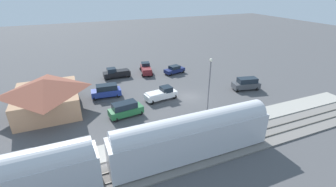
% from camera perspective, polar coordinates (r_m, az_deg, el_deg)
% --- Properties ---
extents(ground_plane, '(200.00, 200.00, 0.00)m').
position_cam_1_polar(ground_plane, '(41.54, 5.06, -0.75)').
color(ground_plane, '#4C4C4F').
extents(railway_track, '(4.80, 70.00, 0.30)m').
position_cam_1_polar(railway_track, '(31.54, 17.18, -10.60)').
color(railway_track, slate).
rests_on(railway_track, ground).
extents(platform, '(3.20, 46.00, 0.30)m').
position_cam_1_polar(platform, '(34.07, 12.97, -7.12)').
color(platform, '#A8A399').
rests_on(platform, ground).
extents(station_building, '(11.13, 9.49, 5.13)m').
position_cam_1_polar(station_building, '(40.10, -26.89, -0.25)').
color(station_building, tan).
rests_on(station_building, ground).
extents(pedestrian_on_platform, '(0.36, 0.36, 1.71)m').
position_cam_1_polar(pedestrian_on_platform, '(31.38, 4.89, -7.05)').
color(pedestrian_on_platform, '#333338').
rests_on(pedestrian_on_platform, platform).
extents(pedestrian_waiting_far, '(0.36, 0.36, 1.71)m').
position_cam_1_polar(pedestrian_waiting_far, '(30.10, 3.62, -8.51)').
color(pedestrian_waiting_far, '#333338').
rests_on(pedestrian_waiting_far, platform).
extents(suv_blue, '(2.39, 5.06, 2.22)m').
position_cam_1_polar(suv_blue, '(42.17, -14.41, 0.65)').
color(suv_blue, '#283D9E').
rests_on(suv_blue, ground).
extents(pickup_black, '(2.03, 5.43, 2.14)m').
position_cam_1_polar(pickup_black, '(50.71, -12.20, 4.80)').
color(pickup_black, black).
rests_on(pickup_black, ground).
extents(sedan_navy, '(2.82, 4.80, 1.74)m').
position_cam_1_polar(sedan_navy, '(52.06, 1.54, 5.70)').
color(sedan_navy, navy).
rests_on(sedan_navy, ground).
extents(pickup_white, '(2.59, 5.60, 2.14)m').
position_cam_1_polar(pickup_white, '(39.96, -1.58, -0.09)').
color(pickup_white, white).
rests_on(pickup_white, ground).
extents(suv_green, '(2.60, 5.12, 2.22)m').
position_cam_1_polar(suv_green, '(35.44, -10.06, -3.67)').
color(suv_green, '#236638').
rests_on(suv_green, ground).
extents(suv_charcoal, '(2.92, 5.20, 2.22)m').
position_cam_1_polar(suv_charcoal, '(46.10, 18.10, 2.26)').
color(suv_charcoal, '#47494F').
rests_on(suv_charcoal, ground).
extents(pickup_maroon, '(5.68, 3.30, 2.14)m').
position_cam_1_polar(pickup_maroon, '(52.39, -5.23, 5.90)').
color(pickup_maroon, maroon).
rests_on(pickup_maroon, ground).
extents(light_pole_near_platform, '(0.44, 0.44, 8.82)m').
position_cam_1_polar(light_pole_near_platform, '(33.28, 9.80, 2.62)').
color(light_pole_near_platform, '#515156').
rests_on(light_pole_near_platform, ground).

